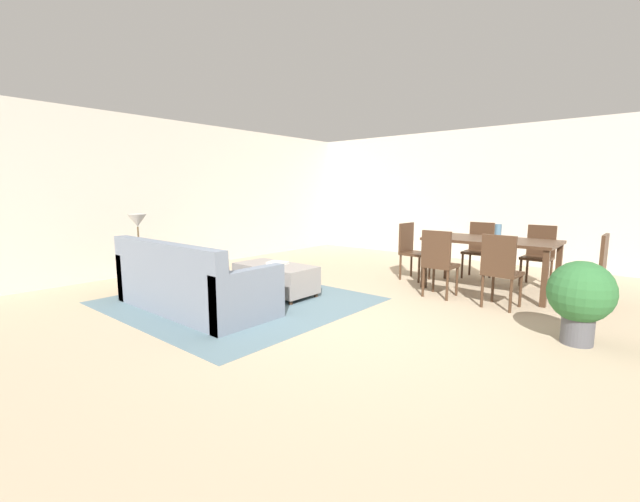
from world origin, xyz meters
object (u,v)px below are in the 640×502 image
table_lamp (137,222)px  vase_centerpiece (498,232)px  dining_table (490,245)px  dining_chair_far_right (539,252)px  dining_chair_head_west (411,248)px  dining_chair_near_right (500,267)px  book_on_ottoman (278,263)px  couch (191,286)px  dining_chair_near_left (438,260)px  dining_chair_far_left (479,247)px  side_table (140,259)px  dining_chair_head_east (593,266)px  potted_plant (581,295)px  ottoman_table (275,277)px

table_lamp → vase_centerpiece: 5.13m
dining_table → dining_chair_far_right: size_ratio=1.88×
dining_chair_head_west → dining_chair_far_right: bearing=26.5°
dining_chair_near_right → dining_chair_far_right: size_ratio=1.00×
dining_table → book_on_ottoman: bearing=-137.2°
couch → dining_chair_near_left: size_ratio=2.37×
dining_chair_far_left → dining_chair_near_right: bearing=-63.6°
dining_chair_near_right → dining_chair_head_west: (-1.65, 0.86, 0.00)m
side_table → dining_table: 5.05m
dining_table → dining_chair_near_right: bearing=-64.9°
dining_chair_head_east → dining_chair_near_right: bearing=-136.0°
table_lamp → dining_chair_near_left: table_lamp is taller
side_table → table_lamp: size_ratio=1.12×
potted_plant → ottoman_table: bearing=-171.2°
dining_chair_near_right → vase_centerpiece: size_ratio=4.32×
dining_chair_head_east → dining_table: bearing=178.9°
side_table → dining_table: size_ratio=0.34×
couch → dining_chair_near_right: bearing=40.6°
couch → dining_chair_near_right: size_ratio=2.37×
side_table → dining_table: dining_table is taller
side_table → vase_centerpiece: size_ratio=2.76×
dining_chair_near_left → potted_plant: size_ratio=1.15×
dining_chair_far_right → table_lamp: bearing=-136.3°
dining_chair_near_left → table_lamp: bearing=-144.9°
side_table → dining_chair_near_right: bearing=29.5°
couch → dining_chair_far_left: dining_chair_far_left is taller
dining_chair_far_left → book_on_ottoman: bearing=-121.4°
table_lamp → side_table: bearing=7.1°
dining_chair_near_left → potted_plant: bearing=-23.5°
dining_table → potted_plant: bearing=-49.9°
dining_table → dining_chair_head_west: (-1.25, 0.01, -0.15)m
couch → book_on_ottoman: 1.27m
dining_chair_head_east → potted_plant: bearing=-86.9°
dining_table → table_lamp: bearing=-139.9°
dining_chair_head_west → vase_centerpiece: bearing=1.5°
dining_table → dining_chair_head_east: dining_chair_head_east is taller
ottoman_table → dining_table: dining_table is taller
side_table → dining_chair_head_west: size_ratio=0.64×
ottoman_table → vase_centerpiece: (2.29, 2.18, 0.63)m
table_lamp → book_on_ottoman: bearing=36.1°
potted_plant → dining_table: bearing=130.1°
ottoman_table → potted_plant: bearing=8.8°
ottoman_table → side_table: (-1.64, -1.12, 0.22)m
table_lamp → dining_chair_head_west: table_lamp is taller
table_lamp → dining_chair_near_left: 4.24m
dining_chair_far_right → potted_plant: 2.60m
side_table → couch: bearing=-2.2°
dining_chair_head_west → dining_chair_far_left: bearing=46.4°
couch → book_on_ottoman: (0.23, 1.24, 0.15)m
dining_chair_near_left → book_on_ottoman: size_ratio=3.54×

